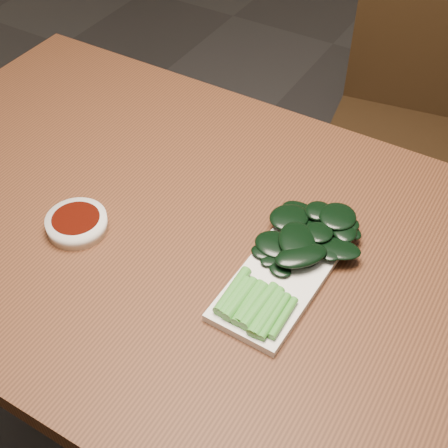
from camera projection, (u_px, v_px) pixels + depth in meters
The scene contains 6 objects.
ground at pixel (216, 441), 1.58m from camera, with size 6.00×6.00×0.00m, color #2E2C2C.
table at pixel (213, 266), 1.10m from camera, with size 1.40×0.80×0.75m.
chair_far at pixel (418, 124), 1.72m from camera, with size 0.54×0.54×0.89m.
sauce_bowl at pixel (77, 223), 1.06m from camera, with size 0.10×0.10×0.03m.
serving_plate at pixel (285, 272), 0.99m from camera, with size 0.13×0.30×0.01m.
gai_lan at pixel (300, 249), 1.00m from camera, with size 0.19×0.31×0.03m.
Camera 1 is at (0.39, -0.61, 1.51)m, focal length 50.00 mm.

